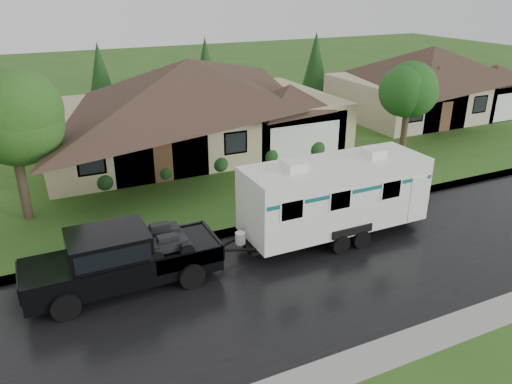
% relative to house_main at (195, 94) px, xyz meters
% --- Properties ---
extents(ground, '(140.00, 140.00, 0.00)m').
position_rel_house_main_xyz_m(ground, '(-2.29, -13.84, -3.59)').
color(ground, '#2A571B').
rests_on(ground, ground).
extents(road, '(140.00, 8.00, 0.01)m').
position_rel_house_main_xyz_m(road, '(-2.29, -15.84, -3.59)').
color(road, black).
rests_on(road, ground).
extents(curb, '(140.00, 0.50, 0.15)m').
position_rel_house_main_xyz_m(curb, '(-2.29, -11.59, -3.52)').
color(curb, gray).
rests_on(curb, ground).
extents(lawn, '(140.00, 26.00, 0.15)m').
position_rel_house_main_xyz_m(lawn, '(-2.29, 1.16, -3.52)').
color(lawn, '#2A571B').
rests_on(lawn, ground).
extents(house_main, '(19.44, 10.80, 6.90)m').
position_rel_house_main_xyz_m(house_main, '(0.00, 0.00, 0.00)').
color(house_main, tan).
rests_on(house_main, lawn).
extents(house_neighbor, '(15.12, 9.72, 6.45)m').
position_rel_house_main_xyz_m(house_neighbor, '(19.97, 0.50, -0.27)').
color(house_neighbor, tan).
rests_on(house_neighbor, lawn).
extents(tree_left_green, '(3.85, 3.85, 6.37)m').
position_rel_house_main_xyz_m(tree_left_green, '(-10.30, -6.49, 0.97)').
color(tree_left_green, '#382B1E').
rests_on(tree_left_green, lawn).
extents(tree_right_green, '(3.27, 3.27, 5.42)m').
position_rel_house_main_xyz_m(tree_right_green, '(11.14, -6.44, 0.32)').
color(tree_right_green, '#382B1E').
rests_on(tree_right_green, lawn).
extents(shrub_row, '(13.60, 1.00, 1.00)m').
position_rel_house_main_xyz_m(shrub_row, '(-0.29, -4.54, -2.94)').
color(shrub_row, '#143814').
rests_on(shrub_row, lawn).
extents(pickup_truck, '(6.62, 2.52, 2.21)m').
position_rel_house_main_xyz_m(pickup_truck, '(-7.58, -13.65, -2.41)').
color(pickup_truck, black).
rests_on(pickup_truck, ground).
extents(travel_trailer, '(8.17, 2.87, 3.67)m').
position_rel_house_main_xyz_m(travel_trailer, '(1.24, -13.65, -1.65)').
color(travel_trailer, white).
rests_on(travel_trailer, ground).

